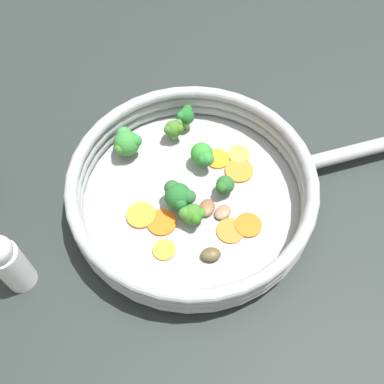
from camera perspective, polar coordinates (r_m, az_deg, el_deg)
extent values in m
plane|color=#212726|center=(0.72, 0.00, -1.33)|extent=(4.00, 4.00, 0.00)
cylinder|color=#939699|center=(0.71, 0.00, -0.99)|extent=(0.36, 0.36, 0.02)
torus|color=#959A9D|center=(0.70, 0.00, -0.23)|extent=(0.38, 0.38, 0.02)
torus|color=#959A9D|center=(0.68, 0.00, 0.64)|extent=(0.38, 0.38, 0.02)
torus|color=#959A9D|center=(0.66, 0.00, 1.55)|extent=(0.38, 0.38, 0.02)
cylinder|color=#999B9E|center=(0.79, 20.49, 4.97)|extent=(0.20, 0.13, 0.02)
sphere|color=#98919D|center=(0.72, 13.71, 0.06)|extent=(0.01, 0.01, 0.01)
sphere|color=#929994|center=(0.76, 11.18, 5.20)|extent=(0.01, 0.01, 0.01)
cylinder|color=orange|center=(0.73, 6.00, 2.72)|extent=(0.06, 0.06, 0.00)
cylinder|color=#ED993B|center=(0.75, 5.96, 4.77)|extent=(0.05, 0.05, 0.00)
cylinder|color=orange|center=(0.69, -6.49, -2.95)|extent=(0.06, 0.06, 0.01)
cylinder|color=orange|center=(0.74, 3.28, 4.23)|extent=(0.05, 0.05, 0.00)
cylinder|color=#E75D12|center=(0.68, -3.87, -3.88)|extent=(0.05, 0.05, 0.00)
cylinder|color=orange|center=(0.66, -3.56, -7.34)|extent=(0.05, 0.05, 0.00)
cylinder|color=orange|center=(0.68, 4.89, -4.92)|extent=(0.05, 0.05, 0.00)
cylinder|color=#DC5C12|center=(0.68, 7.15, -4.19)|extent=(0.05, 0.05, 0.00)
cylinder|color=#64964C|center=(0.77, -2.35, 7.19)|extent=(0.01, 0.01, 0.02)
sphere|color=#366C21|center=(0.75, -2.40, 7.99)|extent=(0.03, 0.03, 0.03)
sphere|color=#3C6626|center=(0.75, -3.06, 7.89)|extent=(0.01, 0.01, 0.01)
sphere|color=#356917|center=(0.75, -1.66, 8.04)|extent=(0.02, 0.02, 0.02)
sphere|color=#40652B|center=(0.75, -1.79, 8.66)|extent=(0.02, 0.02, 0.02)
cylinder|color=#7DA654|center=(0.78, -0.76, 8.71)|extent=(0.01, 0.01, 0.02)
sphere|color=#1C5F25|center=(0.76, -0.77, 9.62)|extent=(0.03, 0.03, 0.03)
sphere|color=#1C611E|center=(0.77, -0.58, 10.36)|extent=(0.02, 0.02, 0.02)
sphere|color=#1F682D|center=(0.76, -1.44, 9.61)|extent=(0.02, 0.02, 0.02)
cylinder|color=#77995A|center=(0.69, -1.74, -1.41)|extent=(0.01, 0.01, 0.02)
sphere|color=#1E5D25|center=(0.67, -1.78, -0.54)|extent=(0.04, 0.04, 0.04)
sphere|color=#24572C|center=(0.67, -0.60, -0.58)|extent=(0.02, 0.02, 0.02)
sphere|color=#265627|center=(0.67, -2.53, 0.50)|extent=(0.02, 0.02, 0.02)
sphere|color=#1D5F29|center=(0.66, -1.51, -1.43)|extent=(0.02, 0.02, 0.02)
cylinder|color=#5C9253|center=(0.68, 0.08, -3.48)|extent=(0.01, 0.01, 0.01)
sphere|color=#366F23|center=(0.66, 0.08, -2.86)|extent=(0.03, 0.03, 0.03)
sphere|color=#34771E|center=(0.66, 1.06, -2.73)|extent=(0.02, 0.02, 0.02)
sphere|color=#387526|center=(0.66, -0.90, -2.68)|extent=(0.02, 0.02, 0.02)
sphere|color=#2E6C19|center=(0.65, 0.48, -3.37)|extent=(0.02, 0.02, 0.02)
cylinder|color=#668B51|center=(0.75, -8.11, 5.20)|extent=(0.01, 0.01, 0.02)
sphere|color=#317932|center=(0.74, -8.29, 6.14)|extent=(0.04, 0.04, 0.04)
sphere|color=#347C3A|center=(0.74, -8.64, 7.23)|extent=(0.03, 0.03, 0.03)
sphere|color=#277731|center=(0.73, -7.19, 6.49)|extent=(0.02, 0.02, 0.02)
sphere|color=#357B2C|center=(0.73, -9.10, 5.51)|extent=(0.02, 0.02, 0.02)
cylinder|color=#85B660|center=(0.73, 1.58, 4.00)|extent=(0.01, 0.01, 0.02)
sphere|color=#2E842A|center=(0.72, 1.62, 4.84)|extent=(0.04, 0.04, 0.04)
sphere|color=#268231|center=(0.71, 1.54, 4.16)|extent=(0.02, 0.02, 0.02)
sphere|color=#2D8D2F|center=(0.72, 1.02, 5.62)|extent=(0.02, 0.02, 0.02)
sphere|color=#2C7A33|center=(0.71, 1.92, 4.22)|extent=(0.02, 0.02, 0.02)
cylinder|color=#5F984A|center=(0.71, 4.18, 0.33)|extent=(0.01, 0.01, 0.01)
sphere|color=#245B26|center=(0.69, 4.25, 0.95)|extent=(0.03, 0.03, 0.03)
sphere|color=#245C20|center=(0.69, 3.80, 0.61)|extent=(0.02, 0.02, 0.02)
sphere|color=#255225|center=(0.68, 4.07, 0.56)|extent=(0.01, 0.01, 0.01)
ellipsoid|color=#896749|center=(0.69, 3.93, -2.58)|extent=(0.03, 0.04, 0.01)
ellipsoid|color=brown|center=(0.69, 1.89, -2.01)|extent=(0.03, 0.03, 0.01)
ellipsoid|color=brown|center=(0.65, 2.40, -7.92)|extent=(0.03, 0.03, 0.01)
cylinder|color=white|center=(0.67, -21.83, -8.84)|extent=(0.04, 0.04, 0.09)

